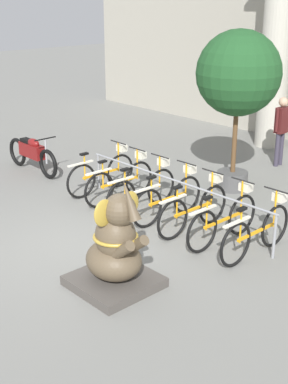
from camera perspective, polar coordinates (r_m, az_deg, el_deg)
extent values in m
plane|color=slate|center=(9.06, -6.34, -5.72)|extent=(60.00, 60.00, 0.00)
cylinder|color=#BCB7A8|center=(14.92, 13.97, 14.19)|extent=(0.82, 0.82, 5.00)
cylinder|color=gray|center=(11.56, -4.86, 2.22)|extent=(0.05, 0.05, 0.75)
cylinder|color=gray|center=(8.70, 13.75, -4.65)|extent=(0.05, 0.05, 0.75)
cylinder|color=gray|center=(9.85, 3.14, 1.29)|extent=(4.59, 0.04, 0.04)
torus|color=black|center=(11.61, -2.58, 2.30)|extent=(0.05, 0.73, 0.73)
torus|color=black|center=(11.01, -6.71, 1.15)|extent=(0.05, 0.73, 0.73)
cube|color=orange|center=(11.29, -4.60, 1.98)|extent=(0.04, 0.94, 0.04)
cube|color=silver|center=(10.89, -6.79, 3.03)|extent=(0.06, 0.61, 0.03)
cylinder|color=orange|center=(10.98, -6.35, 2.60)|extent=(0.03, 0.03, 0.54)
cube|color=black|center=(10.89, -6.41, 4.06)|extent=(0.08, 0.18, 0.04)
cylinder|color=orange|center=(11.49, -2.75, 3.77)|extent=(0.03, 0.03, 0.64)
cylinder|color=black|center=(11.41, -2.78, 5.31)|extent=(0.48, 0.03, 0.03)
cube|color=silver|center=(11.50, -2.39, 4.73)|extent=(0.20, 0.16, 0.14)
torus|color=black|center=(11.10, -0.57, 1.46)|extent=(0.05, 0.73, 0.73)
torus|color=black|center=(10.48, -4.80, 0.20)|extent=(0.05, 0.73, 0.73)
cube|color=orange|center=(10.77, -2.63, 1.10)|extent=(0.04, 0.94, 0.04)
cube|color=silver|center=(10.35, -4.86, 2.18)|extent=(0.06, 0.61, 0.03)
cylinder|color=orange|center=(10.44, -4.41, 1.73)|extent=(0.03, 0.03, 0.54)
cube|color=black|center=(10.35, -4.45, 3.25)|extent=(0.08, 0.18, 0.04)
cylinder|color=orange|center=(10.98, -0.73, 2.99)|extent=(0.03, 0.03, 0.64)
cylinder|color=black|center=(10.89, -0.74, 4.59)|extent=(0.48, 0.03, 0.03)
cube|color=silver|center=(10.99, -0.35, 3.99)|extent=(0.20, 0.16, 0.14)
torus|color=black|center=(10.65, 1.81, 0.60)|extent=(0.05, 0.73, 0.73)
torus|color=black|center=(9.99, -2.46, -0.77)|extent=(0.05, 0.73, 0.73)
cube|color=orange|center=(10.29, -0.25, 0.20)|extent=(0.04, 0.94, 0.04)
cube|color=silver|center=(9.86, -2.49, 1.29)|extent=(0.06, 0.61, 0.03)
cylinder|color=orange|center=(9.96, -2.04, 0.82)|extent=(0.03, 0.03, 0.54)
cube|color=black|center=(9.86, -2.06, 2.42)|extent=(0.08, 0.18, 0.04)
cylinder|color=orange|center=(10.52, 1.68, 2.19)|extent=(0.03, 0.03, 0.64)
cylinder|color=black|center=(10.42, 1.69, 3.86)|extent=(0.48, 0.03, 0.03)
cube|color=silver|center=(10.53, 2.08, 3.23)|extent=(0.20, 0.16, 0.14)
torus|color=black|center=(10.25, 4.60, -0.27)|extent=(0.05, 0.73, 0.73)
torus|color=black|center=(9.56, 0.34, -1.76)|extent=(0.05, 0.73, 0.73)
cube|color=orange|center=(9.88, 2.55, -0.72)|extent=(0.04, 0.94, 0.04)
cube|color=silver|center=(9.42, 0.35, 0.38)|extent=(0.06, 0.61, 0.03)
cylinder|color=orange|center=(9.52, 0.79, -0.10)|extent=(0.03, 0.03, 0.54)
cube|color=black|center=(9.42, 0.80, 1.56)|extent=(0.08, 0.18, 0.04)
cylinder|color=orange|center=(10.11, 4.50, 1.37)|extent=(0.03, 0.03, 0.64)
cylinder|color=black|center=(10.01, 4.55, 3.10)|extent=(0.48, 0.03, 0.03)
cube|color=silver|center=(10.12, 4.91, 2.46)|extent=(0.20, 0.16, 0.14)
torus|color=black|center=(9.82, 7.32, -1.31)|extent=(0.05, 0.73, 0.73)
torus|color=black|center=(9.10, 3.06, -2.97)|extent=(0.05, 0.73, 0.73)
cube|color=orange|center=(9.43, 5.28, -1.83)|extent=(0.04, 0.94, 0.04)
cube|color=silver|center=(8.96, 3.11, -0.74)|extent=(0.06, 0.61, 0.03)
cylinder|color=orange|center=(9.06, 3.54, -1.23)|extent=(0.03, 0.03, 0.54)
cube|color=black|center=(8.96, 3.58, 0.50)|extent=(0.08, 0.18, 0.04)
cylinder|color=orange|center=(9.68, 7.25, 0.38)|extent=(0.03, 0.03, 0.64)
cylinder|color=black|center=(9.57, 7.33, 2.18)|extent=(0.48, 0.03, 0.03)
cube|color=silver|center=(9.69, 7.68, 1.51)|extent=(0.20, 0.16, 0.14)
torus|color=black|center=(9.44, 10.39, -2.40)|extent=(0.05, 0.73, 0.73)
torus|color=black|center=(8.69, 6.21, -4.23)|extent=(0.05, 0.73, 0.73)
cube|color=orange|center=(9.04, 8.40, -2.99)|extent=(0.04, 0.94, 0.04)
cube|color=silver|center=(8.54, 6.30, -1.92)|extent=(0.06, 0.61, 0.03)
cylinder|color=orange|center=(8.66, 6.71, -2.41)|extent=(0.03, 0.03, 0.54)
cube|color=black|center=(8.55, 6.79, -0.61)|extent=(0.08, 0.18, 0.04)
cylinder|color=orange|center=(9.29, 10.37, -0.65)|extent=(0.03, 0.03, 0.64)
cylinder|color=black|center=(9.19, 10.49, 1.21)|extent=(0.48, 0.03, 0.03)
cube|color=silver|center=(9.31, 10.81, 0.53)|extent=(0.20, 0.16, 0.14)
torus|color=black|center=(9.11, 13.78, -3.53)|extent=(0.05, 0.73, 0.73)
torus|color=black|center=(8.33, 9.73, -5.56)|extent=(0.05, 0.73, 0.73)
cube|color=orange|center=(8.70, 11.87, -4.21)|extent=(0.04, 0.94, 0.04)
cube|color=silver|center=(8.17, 9.89, -3.17)|extent=(0.06, 0.61, 0.03)
cylinder|color=orange|center=(8.29, 10.27, -3.67)|extent=(0.03, 0.03, 0.54)
cube|color=black|center=(8.18, 10.40, -1.81)|extent=(0.08, 0.18, 0.04)
cylinder|color=orange|center=(8.96, 13.81, -1.74)|extent=(0.03, 0.03, 0.64)
cylinder|color=black|center=(8.85, 13.98, 0.18)|extent=(0.48, 0.03, 0.03)
cube|color=silver|center=(8.97, 14.26, -0.51)|extent=(0.20, 0.16, 0.14)
cube|color=#4C4742|center=(7.84, -3.19, -9.49)|extent=(1.12, 1.12, 0.14)
ellipsoid|color=brown|center=(7.67, -3.24, -7.23)|extent=(0.86, 0.76, 0.56)
ellipsoid|color=brown|center=(7.46, -3.05, -4.77)|extent=(0.61, 0.56, 0.71)
sphere|color=brown|center=(7.22, -2.60, -1.92)|extent=(0.46, 0.46, 0.46)
ellipsoid|color=#B79333|center=(7.40, -1.55, -1.34)|extent=(0.08, 0.32, 0.39)
ellipsoid|color=#B79333|center=(7.13, -4.32, -2.26)|extent=(0.08, 0.32, 0.39)
cone|color=brown|center=(7.00, -1.55, -0.91)|extent=(0.39, 0.16, 0.57)
cylinder|color=brown|center=(7.38, -0.88, -5.71)|extent=(0.45, 0.15, 0.40)
cylinder|color=brown|center=(7.23, -2.39, -6.30)|extent=(0.45, 0.15, 0.40)
torus|color=#B79333|center=(7.46, -3.05, -4.77)|extent=(0.64, 0.64, 0.05)
torus|color=black|center=(12.32, -10.20, 2.96)|extent=(0.69, 0.09, 0.69)
torus|color=black|center=(13.43, -13.33, 4.19)|extent=(0.69, 0.09, 0.69)
cube|color=maroon|center=(12.82, -11.89, 4.37)|extent=(0.80, 0.22, 0.32)
ellipsoid|color=maroon|center=(12.68, -11.72, 5.15)|extent=(0.40, 0.20, 0.20)
cube|color=black|center=(12.91, -12.37, 5.38)|extent=(0.36, 0.18, 0.08)
cylinder|color=#99999E|center=(12.28, -10.41, 4.25)|extent=(0.04, 0.04, 0.56)
cylinder|color=black|center=(12.20, -10.50, 5.61)|extent=(0.03, 0.55, 0.03)
cylinder|color=#383342|center=(13.53, 14.42, 4.51)|extent=(0.11, 0.11, 0.82)
cylinder|color=#383342|center=(13.39, 14.01, 4.38)|extent=(0.11, 0.11, 0.82)
cube|color=#4C1919|center=(13.29, 14.48, 7.43)|extent=(0.20, 0.32, 0.62)
sphere|color=tan|center=(13.20, 14.65, 9.28)|extent=(0.22, 0.22, 0.22)
cylinder|color=#4C1919|center=(13.44, 14.97, 7.67)|extent=(0.07, 0.07, 0.55)
cylinder|color=#4C1919|center=(13.11, 14.01, 7.44)|extent=(0.07, 0.07, 0.55)
cylinder|color=#4C4C4C|center=(11.67, 9.38, 1.25)|extent=(0.66, 0.66, 0.39)
cylinder|color=brown|center=(11.41, 9.64, 5.48)|extent=(0.10, 0.10, 1.39)
sphere|color=#1E4C23|center=(11.14, 10.06, 12.39)|extent=(1.73, 1.73, 1.73)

